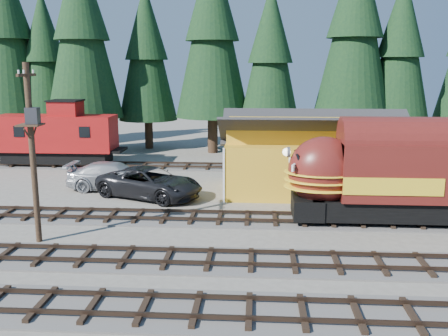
# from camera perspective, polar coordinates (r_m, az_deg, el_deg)

# --- Properties ---
(ground) EXTENTS (120.00, 120.00, 0.00)m
(ground) POSITION_cam_1_polar(r_m,az_deg,el_deg) (23.84, 13.43, -8.94)
(ground) COLOR #6B665B
(ground) RESTS_ON ground
(track_spur) EXTENTS (32.00, 3.20, 0.33)m
(track_spur) POSITION_cam_1_polar(r_m,az_deg,el_deg) (41.28, -4.58, 0.12)
(track_spur) COLOR #4C4947
(track_spur) RESTS_ON ground
(depot) EXTENTS (12.80, 7.00, 5.30)m
(depot) POSITION_cam_1_polar(r_m,az_deg,el_deg) (33.19, 10.73, 2.24)
(depot) COLOR gold
(depot) RESTS_ON ground
(conifer_backdrop) EXTENTS (80.77, 23.86, 17.12)m
(conifer_backdrop) POSITION_cam_1_polar(r_m,az_deg,el_deg) (47.13, 14.08, 13.93)
(conifer_backdrop) COLOR black
(conifer_backdrop) RESTS_ON ground
(locomotive) EXTENTS (15.81, 3.14, 4.30)m
(locomotive) POSITION_cam_1_polar(r_m,az_deg,el_deg) (28.14, 22.57, -1.03)
(locomotive) COLOR black
(locomotive) RESTS_ON ground
(caboose) EXTENTS (9.79, 2.84, 5.09)m
(caboose) POSITION_cam_1_polar(r_m,az_deg,el_deg) (43.71, -18.58, 3.48)
(caboose) COLOR black
(caboose) RESTS_ON ground
(utility_pole) EXTENTS (1.09, 2.06, 8.40)m
(utility_pole) POSITION_cam_1_polar(r_m,az_deg,el_deg) (24.54, -21.07, 2.76)
(utility_pole) COLOR black
(utility_pole) RESTS_ON ground
(pickup_truck_a) EXTENTS (7.59, 5.68, 1.92)m
(pickup_truck_a) POSITION_cam_1_polar(r_m,az_deg,el_deg) (32.02, -8.47, -1.67)
(pickup_truck_a) COLOR black
(pickup_truck_a) RESTS_ON ground
(pickup_truck_b) EXTENTS (6.40, 2.64, 1.85)m
(pickup_truck_b) POSITION_cam_1_polar(r_m,az_deg,el_deg) (34.44, -12.36, -0.93)
(pickup_truck_b) COLOR #A5A7AC
(pickup_truck_b) RESTS_ON ground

